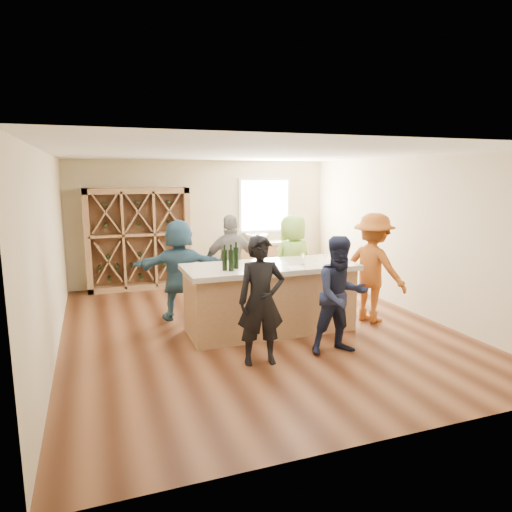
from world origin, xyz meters
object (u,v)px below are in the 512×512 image
object	(u,v)px
person_near_right	(341,295)
wine_bottle_c	(236,258)
wine_bottle_a	(225,260)
wine_bottle_b	(231,261)
sink	(257,238)
person_far_right	(293,262)
wine_bottle_e	(260,257)
person_server	(373,268)
wine_rack	(139,239)
tasting_counter_base	(270,300)
person_near_left	(261,301)
person_far_left	(180,269)
person_far_mid	(232,265)

from	to	relation	value
person_near_right	wine_bottle_c	bearing A→B (deg)	139.32
wine_bottle_a	person_near_right	xyz separation A→B (m)	(1.37, -1.03, -0.40)
wine_bottle_b	sink	bearing A→B (deg)	64.77
sink	person_far_right	distance (m)	2.44
sink	wine_bottle_e	world-z (taller)	wine_bottle_e
person_near_right	person_server	world-z (taller)	person_server
wine_bottle_c	person_near_right	size ratio (longest dim) A/B	0.19
wine_rack	tasting_counter_base	size ratio (longest dim) A/B	0.85
sink	person_far_right	bearing A→B (deg)	-94.03
wine_bottle_b	person_near_left	size ratio (longest dim) A/B	0.18
tasting_counter_base	person_near_right	bearing A→B (deg)	-64.46
sink	person_far_left	world-z (taller)	person_far_left
tasting_counter_base	wine_bottle_e	size ratio (longest dim) A/B	8.35
person_near_left	person_far_left	size ratio (longest dim) A/B	0.98
person_near_right	person_far_mid	world-z (taller)	person_far_mid
person_near_right	person_far_mid	distance (m)	2.43
person_far_mid	sink	bearing A→B (deg)	-111.16
person_far_mid	person_far_left	size ratio (longest dim) A/B	1.03
wine_bottle_b	person_server	bearing A→B (deg)	2.46
wine_bottle_c	person_server	distance (m)	2.43
sink	person_far_mid	distance (m)	2.73
person_far_right	sink	bearing A→B (deg)	-105.20
wine_bottle_e	person_far_left	distance (m)	1.64
person_near_left	wine_bottle_b	bearing A→B (deg)	106.26
wine_rack	wine_bottle_b	world-z (taller)	wine_rack
wine_bottle_b	person_far_left	bearing A→B (deg)	110.58
wine_bottle_c	wine_bottle_e	world-z (taller)	wine_bottle_c
wine_bottle_e	person_server	xyz separation A→B (m)	(2.02, -0.03, -0.31)
wine_bottle_c	person_far_left	distance (m)	1.43
wine_bottle_e	person_far_mid	bearing A→B (deg)	95.21
tasting_counter_base	person_server	xyz separation A→B (m)	(1.82, -0.15, 0.43)
person_near_left	person_far_left	bearing A→B (deg)	114.05
wine_bottle_a	person_near_left	world-z (taller)	person_near_left
person_server	wine_bottle_a	bearing A→B (deg)	66.85
wine_bottle_e	person_near_left	bearing A→B (deg)	-109.78
sink	person_server	world-z (taller)	person_server
wine_rack	person_far_left	size ratio (longest dim) A/B	1.26
person_near_left	person_server	bearing A→B (deg)	31.58
wine_rack	person_far_mid	world-z (taller)	wine_rack
wine_bottle_a	person_near_left	distance (m)	1.08
sink	person_far_mid	bearing A→B (deg)	-119.29
wine_bottle_e	person_far_right	distance (m)	1.58
wine_bottle_b	wine_bottle_e	size ratio (longest dim) A/B	1.01
sink	wine_bottle_e	xyz separation A→B (m)	(-1.23, -3.55, 0.22)
tasting_counter_base	wine_bottle_b	xyz separation A→B (m)	(-0.72, -0.26, 0.74)
wine_bottle_e	person_far_right	xyz separation A→B (m)	(1.06, 1.12, -0.36)
sink	person_far_left	size ratio (longest dim) A/B	0.31
person_server	person_near_left	bearing A→B (deg)	89.30
person_far_mid	person_server	bearing A→B (deg)	158.82
wine_bottle_a	wine_bottle_e	distance (m)	0.59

